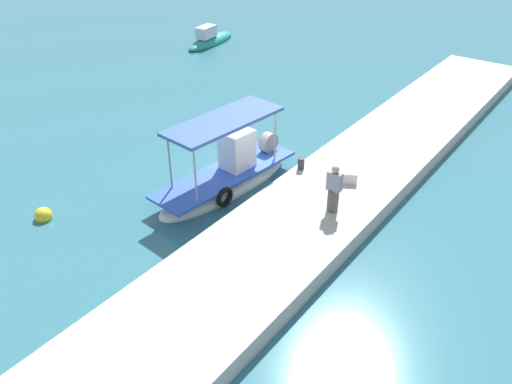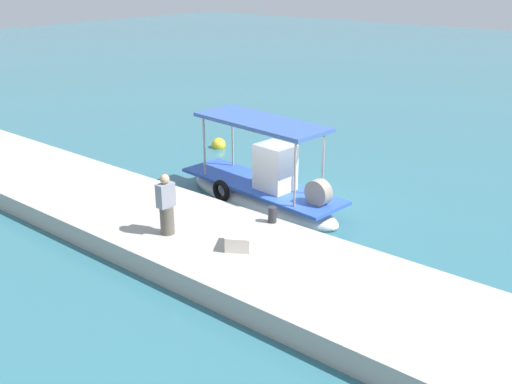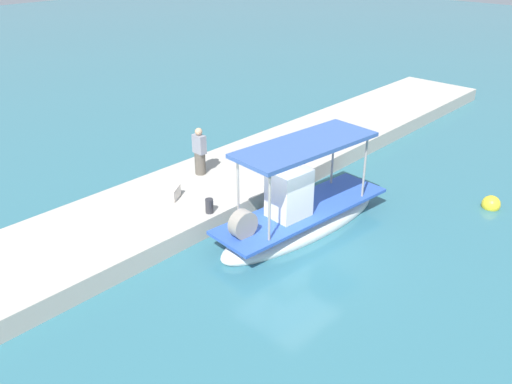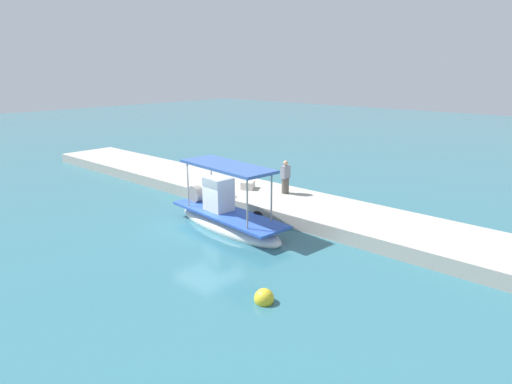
{
  "view_description": "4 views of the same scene",
  "coord_description": "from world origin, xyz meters",
  "px_view_note": "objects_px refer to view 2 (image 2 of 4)",
  "views": [
    {
      "loc": [
        -14.02,
        -11.36,
        10.36
      ],
      "look_at": [
        -1.66,
        -2.18,
        0.85
      ],
      "focal_mm": 37.67,
      "sensor_mm": 36.0,
      "label": 1
    },
    {
      "loc": [
        9.82,
        -13.97,
        7.25
      ],
      "look_at": [
        -0.2,
        -1.53,
        0.96
      ],
      "focal_mm": 40.54,
      "sensor_mm": 36.0,
      "label": 2
    },
    {
      "loc": [
        10.37,
        8.27,
        8.22
      ],
      "look_at": [
        -0.37,
        -1.65,
        1.01
      ],
      "focal_mm": 37.48,
      "sensor_mm": 36.0,
      "label": 3
    },
    {
      "loc": [
        -13.74,
        12.2,
        6.63
      ],
      "look_at": [
        -0.57,
        -2.6,
        1.04
      ],
      "focal_mm": 30.79,
      "sensor_mm": 36.0,
      "label": 4
    }
  ],
  "objects_px": {
    "mooring_bollard": "(272,215)",
    "cargo_crate": "(240,240)",
    "marker_buoy": "(219,145)",
    "main_fishing_boat": "(263,190)",
    "fisherman_near_bollard": "(166,207)"
  },
  "relations": [
    {
      "from": "mooring_bollard",
      "to": "marker_buoy",
      "type": "bearing_deg",
      "value": 141.71
    },
    {
      "from": "cargo_crate",
      "to": "marker_buoy",
      "type": "xyz_separation_m",
      "value": [
        -7.5,
        7.43,
        -0.67
      ]
    },
    {
      "from": "mooring_bollard",
      "to": "cargo_crate",
      "type": "relative_size",
      "value": 0.58
    },
    {
      "from": "main_fishing_boat",
      "to": "marker_buoy",
      "type": "distance_m",
      "value": 6.53
    },
    {
      "from": "main_fishing_boat",
      "to": "cargo_crate",
      "type": "distance_m",
      "value": 4.29
    },
    {
      "from": "mooring_bollard",
      "to": "marker_buoy",
      "type": "relative_size",
      "value": 0.75
    },
    {
      "from": "cargo_crate",
      "to": "marker_buoy",
      "type": "height_order",
      "value": "cargo_crate"
    },
    {
      "from": "main_fishing_boat",
      "to": "cargo_crate",
      "type": "xyz_separation_m",
      "value": [
        2.16,
        -3.69,
        0.3
      ]
    },
    {
      "from": "cargo_crate",
      "to": "marker_buoy",
      "type": "relative_size",
      "value": 1.3
    },
    {
      "from": "main_fishing_boat",
      "to": "marker_buoy",
      "type": "xyz_separation_m",
      "value": [
        -5.34,
        3.73,
        -0.37
      ]
    },
    {
      "from": "cargo_crate",
      "to": "marker_buoy",
      "type": "distance_m",
      "value": 10.58
    },
    {
      "from": "main_fishing_boat",
      "to": "marker_buoy",
      "type": "bearing_deg",
      "value": 145.05
    },
    {
      "from": "main_fishing_boat",
      "to": "mooring_bollard",
      "type": "height_order",
      "value": "main_fishing_boat"
    },
    {
      "from": "main_fishing_boat",
      "to": "mooring_bollard",
      "type": "relative_size",
      "value": 14.13
    },
    {
      "from": "mooring_bollard",
      "to": "fisherman_near_bollard",
      "type": "bearing_deg",
      "value": -126.65
    }
  ]
}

